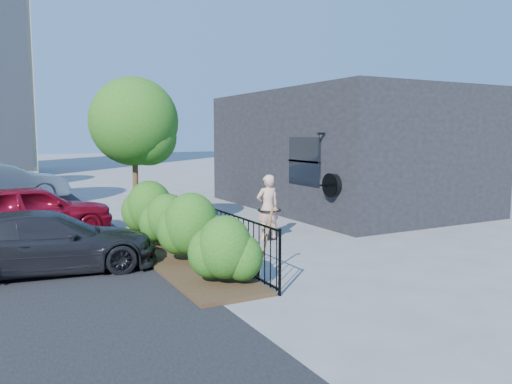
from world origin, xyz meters
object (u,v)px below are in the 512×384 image
shovel (264,248)px  woman (268,207)px  car_silver (3,183)px  car_red (33,210)px  car_darkgrey (48,242)px  cafe_table (269,219)px  patio_tree (137,127)px

shovel → woman: bearing=59.7°
car_silver → shovel: bearing=-169.2°
car_red → car_darkgrey: (-0.02, -3.87, -0.08)m
woman → shovel: woman is taller
woman → car_darkgrey: (-5.07, -0.63, -0.23)m
car_red → car_silver: bearing=0.1°
cafe_table → shovel: size_ratio=0.61×
car_red → car_darkgrey: bearing=175.7°
car_red → car_silver: 7.36m
cafe_table → car_darkgrey: car_darkgrey is taller
shovel → car_silver: size_ratio=0.28×
shovel → car_red: car_red is taller
shovel → car_silver: car_silver is taller
patio_tree → car_silver: patio_tree is taller
cafe_table → car_silver: (-5.64, 10.56, 0.24)m
woman → car_silver: 11.96m
patio_tree → shovel: 5.36m
shovel → car_silver: bearing=106.1°
woman → car_red: bearing=-28.7°
cafe_table → car_red: 6.04m
patio_tree → cafe_table: bearing=-34.2°
patio_tree → car_red: bearing=150.1°
patio_tree → cafe_table: (2.74, -1.86, -2.25)m
car_silver → woman: bearing=-157.4°
patio_tree → car_darkgrey: (-2.39, -2.51, -2.19)m
patio_tree → car_red: (-2.37, 1.36, -2.10)m
car_silver → patio_tree: bearing=-166.8°
car_silver → car_darkgrey: car_silver is taller
cafe_table → shovel: bearing=-121.0°
car_red → car_darkgrey: 3.87m
cafe_table → car_silver: bearing=118.1°
car_darkgrey → cafe_table: bearing=-76.3°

